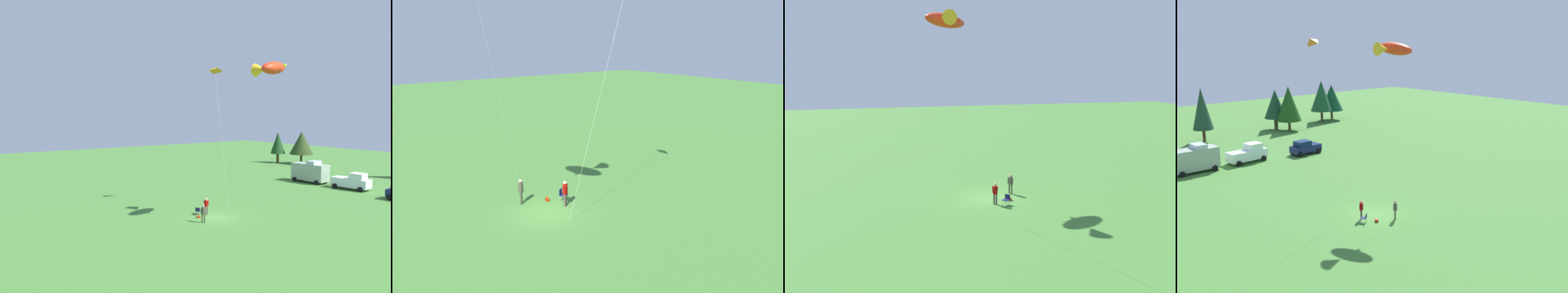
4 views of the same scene
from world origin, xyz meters
The scene contains 6 objects.
ground_plane centered at (0.00, 0.00, 0.00)m, with size 160.00×160.00×0.00m, color #427832.
person_kite_flyer centered at (0.73, -2.14, 1.02)m, with size 0.48×0.50×1.74m.
folding_chair centered at (-1.75, -0.95, 0.49)m, with size 0.67×0.67×0.82m.
person_spectator centered at (-1.43, -0.12, 1.02)m, with size 0.54×0.49×1.74m.
backpack_on_grass centered at (-0.88, -1.51, 0.11)m, with size 0.32×0.22×0.22m, color #A0280B.
kite_large_fish centered at (4.65, 2.51, 14.53)m, with size 5.77×6.86×15.29m.
Camera 3 is at (-28.62, 8.29, 10.42)m, focal length 35.00 mm.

